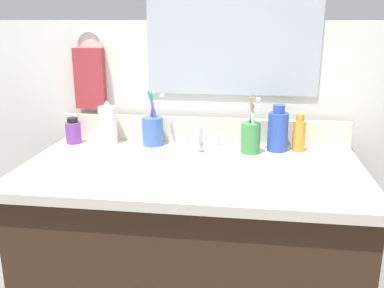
{
  "coord_description": "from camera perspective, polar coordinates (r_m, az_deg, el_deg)",
  "views": [
    {
      "loc": [
        0.17,
        -1.21,
        1.3
      ],
      "look_at": [
        0.0,
        0.0,
        0.94
      ],
      "focal_mm": 39.92,
      "sensor_mm": 36.0,
      "label": 1
    }
  ],
  "objects": [
    {
      "name": "cup_green",
      "position": [
        1.42,
        7.85,
        1.06
      ],
      "size": [
        0.07,
        0.07,
        0.19
      ],
      "color": "#3F8C47",
      "rests_on": "countertop"
    },
    {
      "name": "bottle_cream_purple",
      "position": [
        1.58,
        -15.57,
        1.62
      ],
      "size": [
        0.05,
        0.05,
        0.09
      ],
      "color": "#7A3899",
      "rests_on": "countertop"
    },
    {
      "name": "countertop",
      "position": [
        1.3,
        -0.03,
        -3.56
      ],
      "size": [
        1.03,
        0.56,
        0.03
      ],
      "primitive_type": "cube",
      "color": "beige",
      "rests_on": "vanity_cabinet"
    },
    {
      "name": "towel_ring",
      "position": [
        1.63,
        -13.54,
        12.79
      ],
      "size": [
        0.1,
        0.01,
        0.1
      ],
      "primitive_type": "torus",
      "rotation": [
        1.57,
        0.0,
        0.0
      ],
      "color": "silver"
    },
    {
      "name": "cup_blue_plastic",
      "position": [
        1.51,
        -5.28,
        1.86
      ],
      "size": [
        0.08,
        0.08,
        0.19
      ],
      "color": "#3F66B7",
      "rests_on": "countertop"
    },
    {
      "name": "bottle_lotion_white",
      "position": [
        1.54,
        -11.17,
        2.59
      ],
      "size": [
        0.06,
        0.06,
        0.16
      ],
      "color": "white",
      "rests_on": "countertop"
    },
    {
      "name": "hand_towel",
      "position": [
        1.62,
        -13.49,
        8.52
      ],
      "size": [
        0.11,
        0.04,
        0.22
      ],
      "primitive_type": "cube",
      "color": "#A53338"
    },
    {
      "name": "backsplash",
      "position": [
        1.54,
        1.33,
        1.88
      ],
      "size": [
        1.03,
        0.02,
        0.09
      ],
      "primitive_type": "cube",
      "color": "beige",
      "rests_on": "countertop"
    },
    {
      "name": "faucet",
      "position": [
        1.47,
        1.08,
        0.5
      ],
      "size": [
        0.16,
        0.1,
        0.08
      ],
      "color": "silver",
      "rests_on": "countertop"
    },
    {
      "name": "bottle_oil_amber",
      "position": [
        1.47,
        14.1,
        1.22
      ],
      "size": [
        0.04,
        0.04,
        0.13
      ],
      "color": "gold",
      "rests_on": "countertop"
    },
    {
      "name": "mirror_panel",
      "position": [
        1.52,
        5.54,
        17.08
      ],
      "size": [
        0.6,
        0.01,
        0.56
      ],
      "primitive_type": "cube",
      "color": "#B2BCC6"
    },
    {
      "name": "sink_basin",
      "position": [
        1.3,
        0.05,
        -4.26
      ],
      "size": [
        0.35,
        0.35,
        0.11
      ],
      "color": "white",
      "rests_on": "countertop"
    },
    {
      "name": "soap_bar",
      "position": [
        1.47,
        17.97,
        -0.96
      ],
      "size": [
        0.06,
        0.04,
        0.02
      ],
      "primitive_type": "cube",
      "color": "white",
      "rests_on": "countertop"
    },
    {
      "name": "back_wall",
      "position": [
        1.68,
        1.51,
        -6.53
      ],
      "size": [
        2.13,
        0.04,
        1.3
      ],
      "primitive_type": "cube",
      "color": "silver",
      "rests_on": "ground_plane"
    },
    {
      "name": "bottle_shampoo_blue",
      "position": [
        1.46,
        11.39,
        1.79
      ],
      "size": [
        0.07,
        0.07,
        0.16
      ],
      "color": "#2D4CB2",
      "rests_on": "countertop"
    }
  ]
}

